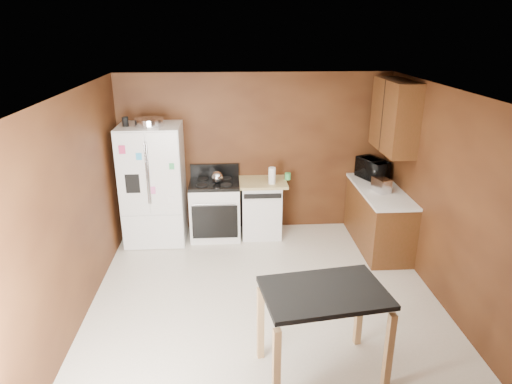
{
  "coord_description": "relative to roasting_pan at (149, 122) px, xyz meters",
  "views": [
    {
      "loc": [
        -0.41,
        -4.69,
        3.16
      ],
      "look_at": [
        -0.07,
        0.85,
        1.12
      ],
      "focal_mm": 32.0,
      "sensor_mm": 36.0,
      "label": 1
    }
  ],
  "objects": [
    {
      "name": "wall_right",
      "position": [
        3.63,
        -1.84,
        -0.6
      ],
      "size": [
        0.0,
        4.5,
        4.5
      ],
      "primitive_type": "plane",
      "rotation": [
        1.57,
        0.0,
        -1.57
      ],
      "color": "#563016",
      "rests_on": "ground"
    },
    {
      "name": "right_cabinets",
      "position": [
        3.37,
        -0.36,
        -0.94
      ],
      "size": [
        0.63,
        1.58,
        2.45
      ],
      "color": "#5A2E18",
      "rests_on": "ground"
    },
    {
      "name": "pen_cup",
      "position": [
        -0.33,
        -0.02,
        0.01
      ],
      "size": [
        0.09,
        0.09,
        0.13
      ],
      "primitive_type": "cylinder",
      "color": "black",
      "rests_on": "refrigerator"
    },
    {
      "name": "wall_front",
      "position": [
        1.53,
        -4.09,
        -0.6
      ],
      "size": [
        4.2,
        0.0,
        4.2
      ],
      "primitive_type": "plane",
      "rotation": [
        -1.57,
        0.0,
        0.0
      ],
      "color": "#563016",
      "rests_on": "ground"
    },
    {
      "name": "refrigerator",
      "position": [
        -0.02,
        0.03,
        -0.95
      ],
      "size": [
        0.9,
        0.8,
        1.8
      ],
      "color": "white",
      "rests_on": "ground"
    },
    {
      "name": "ceiling",
      "position": [
        1.53,
        -1.84,
        0.65
      ],
      "size": [
        4.5,
        4.5,
        0.0
      ],
      "primitive_type": "plane",
      "rotation": [
        3.14,
        0.0,
        0.0
      ],
      "color": "white",
      "rests_on": "ground"
    },
    {
      "name": "floor",
      "position": [
        1.53,
        -1.84,
        -1.85
      ],
      "size": [
        4.5,
        4.5,
        0.0
      ],
      "primitive_type": "plane",
      "color": "silver",
      "rests_on": "ground"
    },
    {
      "name": "wall_left",
      "position": [
        -0.57,
        -1.84,
        -0.6
      ],
      "size": [
        0.0,
        4.5,
        4.5
      ],
      "primitive_type": "plane",
      "rotation": [
        1.57,
        0.0,
        1.57
      ],
      "color": "#563016",
      "rests_on": "ground"
    },
    {
      "name": "gas_range",
      "position": [
        0.89,
        0.09,
        -1.39
      ],
      "size": [
        0.76,
        0.68,
        1.1
      ],
      "color": "white",
      "rests_on": "ground"
    },
    {
      "name": "roasting_pan",
      "position": [
        0.0,
        0.0,
        0.0
      ],
      "size": [
        0.42,
        0.42,
        0.1
      ],
      "primitive_type": "cylinder",
      "color": "silver",
      "rests_on": "refrigerator"
    },
    {
      "name": "dishwasher",
      "position": [
        1.61,
        0.11,
        -1.4
      ],
      "size": [
        0.78,
        0.63,
        0.89
      ],
      "color": "white",
      "rests_on": "ground"
    },
    {
      "name": "green_canister",
      "position": [
        2.03,
        0.17,
        -0.91
      ],
      "size": [
        0.1,
        0.1,
        0.1
      ],
      "primitive_type": "cylinder",
      "rotation": [
        0.0,
        0.0,
        0.08
      ],
      "color": "#44B159",
      "rests_on": "dishwasher"
    },
    {
      "name": "island",
      "position": [
        1.96,
        -3.01,
        -1.1
      ],
      "size": [
        1.2,
        0.89,
        0.91
      ],
      "color": "black",
      "rests_on": "ground"
    },
    {
      "name": "wall_back",
      "position": [
        1.53,
        0.41,
        -0.6
      ],
      "size": [
        4.2,
        0.0,
        4.2
      ],
      "primitive_type": "plane",
      "rotation": [
        1.57,
        0.0,
        0.0
      ],
      "color": "#563016",
      "rests_on": "ground"
    },
    {
      "name": "paper_towel",
      "position": [
        1.77,
        -0.01,
        -0.84
      ],
      "size": [
        0.11,
        0.11,
        0.25
      ],
      "primitive_type": "cylinder",
      "rotation": [
        0.0,
        0.0,
        -0.04
      ],
      "color": "white",
      "rests_on": "dishwasher"
    },
    {
      "name": "toaster",
      "position": [
        3.3,
        -0.48,
        -0.85
      ],
      "size": [
        0.24,
        0.31,
        0.2
      ],
      "primitive_type": "cube",
      "rotation": [
        0.0,
        0.0,
        0.31
      ],
      "color": "silver",
      "rests_on": "right_cabinets"
    },
    {
      "name": "microwave",
      "position": [
        3.34,
        0.11,
        -0.81
      ],
      "size": [
        0.53,
        0.61,
        0.29
      ],
      "primitive_type": "imported",
      "rotation": [
        0.0,
        0.0,
        1.98
      ],
      "color": "black",
      "rests_on": "right_cabinets"
    },
    {
      "name": "kettle",
      "position": [
        0.94,
        0.04,
        -0.86
      ],
      "size": [
        0.18,
        0.18,
        0.18
      ],
      "primitive_type": "sphere",
      "color": "silver",
      "rests_on": "gas_range"
    }
  ]
}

